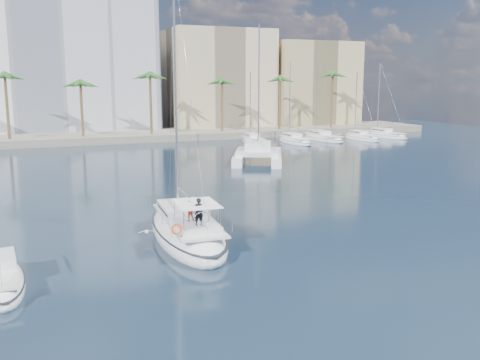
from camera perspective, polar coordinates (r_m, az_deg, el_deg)
name	(u,v)px	position (r m, az deg, el deg)	size (l,w,h in m)	color
ground	(254,229)	(37.46, 1.46, -5.20)	(160.00, 160.00, 0.00)	black
quay	(117,136)	(95.70, -13.03, 4.56)	(120.00, 14.00, 1.20)	gray
building_modern	(36,59)	(106.25, -20.90, 11.96)	(42.00, 16.00, 28.00)	white
building_beige	(218,81)	(109.31, -2.32, 10.48)	(20.00, 14.00, 20.00)	#C7AF8F
building_tan_right	(311,86)	(115.70, 7.55, 9.91)	(18.00, 12.00, 18.00)	tan
palm_centre	(118,80)	(91.26, -12.89, 10.38)	(3.60, 3.60, 12.30)	brown
palm_right	(302,80)	(102.21, 6.62, 10.57)	(3.60, 3.60, 12.30)	brown
main_sloop	(187,231)	(35.02, -5.68, -5.43)	(4.80, 13.04, 19.03)	white
small_sloop	(1,280)	(29.63, -24.13, -9.68)	(2.71, 7.26, 10.24)	white
catamaran	(258,153)	(68.06, 1.93, 2.94)	(10.34, 13.14, 17.18)	white
seagull	(146,232)	(34.73, -9.95, -5.44)	(1.10, 0.47, 0.20)	silver
moored_yacht_a	(254,144)	(87.72, 1.47, 3.91)	(2.72, 9.35, 11.90)	white
moored_yacht_b	(295,143)	(88.68, 5.86, 3.93)	(3.14, 10.78, 13.72)	white
moored_yacht_c	(323,140)	(93.55, 8.84, 4.21)	(3.55, 12.21, 15.54)	white
moored_yacht_d	(361,140)	(95.34, 12.83, 4.19)	(2.72, 9.35, 11.90)	white
moored_yacht_e	(385,137)	(100.73, 15.25, 4.41)	(3.14, 10.78, 13.72)	white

